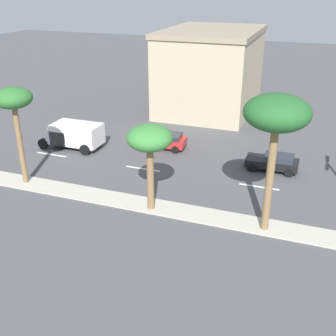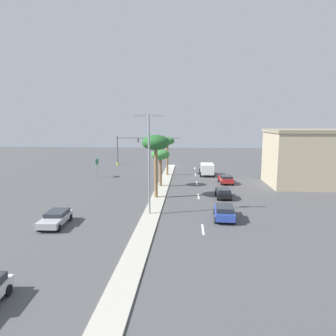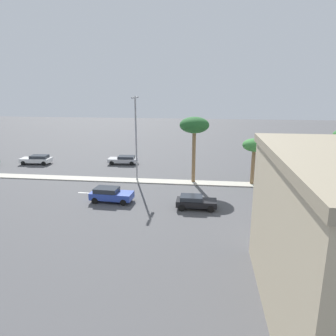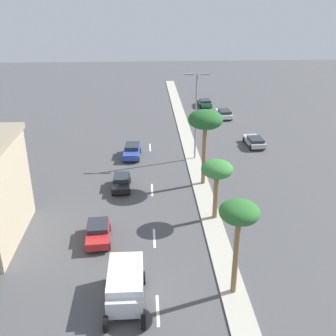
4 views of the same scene
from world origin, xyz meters
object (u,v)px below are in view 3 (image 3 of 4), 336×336
sedan_red_leading (301,212)px  sedan_white_far (37,159)px  directional_road_sign (288,148)px  palm_tree_trailing (254,147)px  sedan_silver_left (124,160)px  street_lamp_leading (136,132)px  sedan_black_near (195,202)px  sedan_blue_mid (111,194)px  palm_tree_left (194,127)px

sedan_red_leading → sedan_white_far: (16.71, 34.10, 0.01)m
directional_road_sign → palm_tree_trailing: bearing=150.1°
sedan_red_leading → sedan_silver_left: bearing=48.8°
directional_road_sign → sedan_white_far: bearing=97.6°
palm_tree_trailing → sedan_white_far: 32.12m
palm_tree_trailing → sedan_silver_left: palm_tree_trailing is taller
street_lamp_leading → sedan_white_far: (6.76, 17.08, -5.36)m
directional_road_sign → palm_tree_trailing: 13.66m
palm_tree_trailing → sedan_white_far: palm_tree_trailing is taller
sedan_black_near → sedan_silver_left: sedan_black_near is taller
palm_tree_trailing → sedan_white_far: size_ratio=1.18×
sedan_silver_left → sedan_white_far: bearing=97.0°
sedan_blue_mid → palm_tree_left: bearing=-46.6°
street_lamp_leading → sedan_blue_mid: size_ratio=2.34×
palm_tree_trailing → sedan_black_near: (-8.65, 6.49, -3.96)m
sedan_red_leading → sedan_silver_left: sedan_red_leading is taller
sedan_silver_left → palm_tree_trailing: bearing=-114.5°
sedan_blue_mid → directional_road_sign: bearing=-48.4°
sedan_red_leading → sedan_white_far: 37.97m
directional_road_sign → sedan_silver_left: directional_road_sign is taller
palm_tree_trailing → palm_tree_left: size_ratio=0.69×
palm_tree_left → sedan_silver_left: (8.32, 10.98, -6.21)m
sedan_red_leading → street_lamp_leading: bearing=59.7°
sedan_blue_mid → sedan_white_far: sedan_blue_mid is taller
street_lamp_leading → sedan_white_far: 19.14m
street_lamp_leading → sedan_black_near: 12.64m
street_lamp_leading → sedan_silver_left: bearing=25.2°
directional_road_sign → palm_tree_left: size_ratio=0.41×
palm_tree_left → sedan_silver_left: 15.11m
sedan_red_leading → sedan_silver_left: size_ratio=0.91×
directional_road_sign → sedan_silver_left: bearing=97.9°
street_lamp_leading → sedan_blue_mid: (-7.63, 1.08, -5.32)m
palm_tree_left → sedan_silver_left: size_ratio=1.78×
directional_road_sign → palm_tree_left: palm_tree_left is taller
palm_tree_left → sedan_blue_mid: 12.74m
street_lamp_leading → sedan_black_near: (-8.52, -7.62, -5.40)m
directional_road_sign → street_lamp_leading: 24.22m
directional_road_sign → sedan_black_near: directional_road_sign is taller
street_lamp_leading → sedan_silver_left: 10.71m
sedan_silver_left → directional_road_sign: bearing=-82.1°
sedan_black_near → palm_tree_left: bearing=3.8°
sedan_red_leading → sedan_blue_mid: size_ratio=0.92×
palm_tree_trailing → street_lamp_leading: bearing=90.5°
sedan_silver_left → sedan_black_near: bearing=-145.6°
palm_tree_trailing → sedan_silver_left: (8.24, 18.04, -3.96)m
palm_tree_trailing → sedan_white_far: (6.63, 31.19, -3.92)m
sedan_black_near → sedan_red_leading: size_ratio=0.96×
palm_tree_left → sedan_black_near: 10.59m
sedan_blue_mid → sedan_black_near: bearing=-95.8°
street_lamp_leading → palm_tree_trailing: bearing=-89.5°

